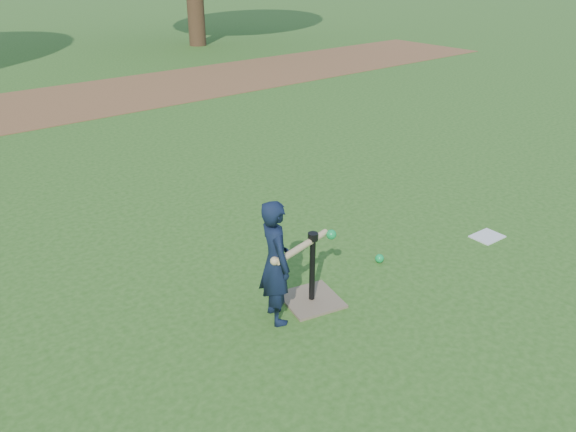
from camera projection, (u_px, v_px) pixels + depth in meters
ground at (275, 287)px, 4.71m from camera, size 80.00×80.00×0.00m
dirt_strip at (14, 110)px, 9.95m from camera, size 24.00×3.00×0.01m
child at (276, 262)px, 4.11m from camera, size 0.33×0.41×0.98m
wiffle_ball_ground at (379, 258)px, 5.07m from camera, size 0.08×0.08×0.08m
clipboard at (487, 237)px, 5.54m from camera, size 0.31×0.24×0.01m
batting_tee at (312, 289)px, 4.48m from camera, size 0.52×0.52×0.61m
swing_action at (306, 245)px, 4.23m from camera, size 0.67×0.18×0.08m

